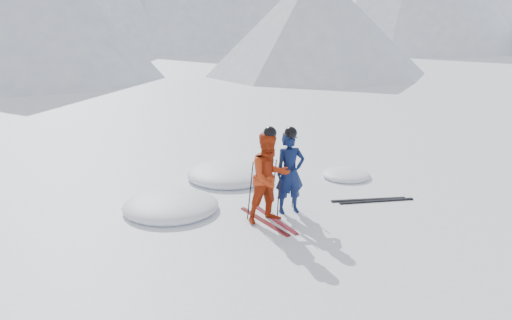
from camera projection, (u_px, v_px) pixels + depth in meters
name	position (u px, v px, depth m)	size (l,w,h in m)	color
ground	(351.00, 201.00, 11.93)	(160.00, 160.00, 0.00)	white
skier_blue	(290.00, 173.00, 11.10)	(0.63, 0.41, 1.72)	#0B1845
skier_red	(270.00, 177.00, 10.61)	(0.89, 0.69, 1.83)	#AD2E0D
pole_blue_left	(274.00, 186.00, 11.17)	(0.02, 0.02, 1.14)	black
pole_blue_right	(294.00, 181.00, 11.50)	(0.02, 0.02, 1.14)	black
pole_red_left	(250.00, 191.00, 10.78)	(0.02, 0.02, 1.22)	black
pole_red_right	(279.00, 188.00, 10.95)	(0.02, 0.02, 1.22)	black
ski_worn_left	(264.00, 221.00, 10.81)	(0.09, 1.70, 0.03)	black
ski_worn_right	(274.00, 219.00, 10.91)	(0.09, 1.70, 0.03)	black
ski_loose_a	(368.00, 200.00, 12.00)	(0.09, 1.70, 0.03)	black
ski_loose_b	(376.00, 201.00, 11.91)	(0.09, 1.70, 0.03)	black
snow_lumps	(218.00, 190.00, 12.67)	(6.28, 3.52, 0.47)	white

